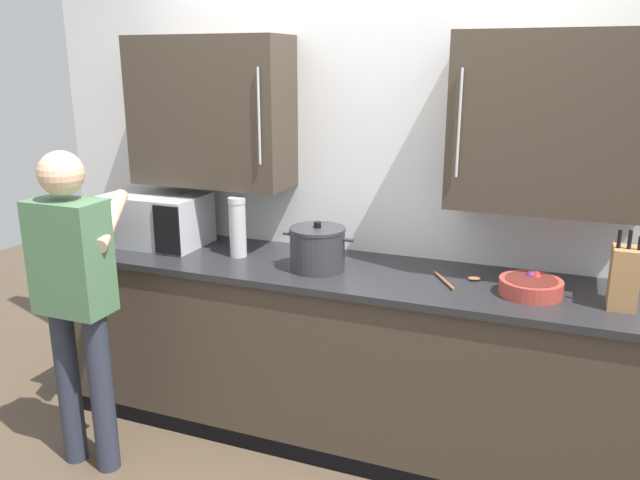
{
  "coord_description": "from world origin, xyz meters",
  "views": [
    {
      "loc": [
        0.94,
        -2.18,
        1.92
      ],
      "look_at": [
        -0.15,
        0.58,
        1.08
      ],
      "focal_mm": 35.53,
      "sensor_mm": 36.0,
      "label": 1
    }
  ],
  "objects_px": {
    "microwave_oven": "(151,219)",
    "thermos_flask": "(238,227)",
    "stock_pot": "(317,249)",
    "knife_block": "(624,277)",
    "wooden_spoon": "(459,279)",
    "person_figure": "(74,287)",
    "fruit_bowl": "(531,286)"
  },
  "relations": [
    {
      "from": "stock_pot",
      "to": "person_figure",
      "type": "height_order",
      "value": "person_figure"
    },
    {
      "from": "thermos_flask",
      "to": "fruit_bowl",
      "type": "bearing_deg",
      "value": -1.28
    },
    {
      "from": "thermos_flask",
      "to": "wooden_spoon",
      "type": "bearing_deg",
      "value": 1.48
    },
    {
      "from": "microwave_oven",
      "to": "knife_block",
      "type": "xyz_separation_m",
      "value": [
        2.4,
        -0.08,
        -0.01
      ]
    },
    {
      "from": "microwave_oven",
      "to": "person_figure",
      "type": "height_order",
      "value": "person_figure"
    },
    {
      "from": "knife_block",
      "to": "person_figure",
      "type": "xyz_separation_m",
      "value": [
        -2.32,
        -0.63,
        -0.14
      ]
    },
    {
      "from": "wooden_spoon",
      "to": "person_figure",
      "type": "xyz_separation_m",
      "value": [
        -1.64,
        -0.7,
        -0.02
      ]
    },
    {
      "from": "microwave_oven",
      "to": "stock_pot",
      "type": "relative_size",
      "value": 1.97
    },
    {
      "from": "knife_block",
      "to": "person_figure",
      "type": "bearing_deg",
      "value": -164.82
    },
    {
      "from": "wooden_spoon",
      "to": "fruit_bowl",
      "type": "bearing_deg",
      "value": -10.96
    },
    {
      "from": "wooden_spoon",
      "to": "fruit_bowl",
      "type": "relative_size",
      "value": 0.87
    },
    {
      "from": "knife_block",
      "to": "stock_pot",
      "type": "bearing_deg",
      "value": -179.83
    },
    {
      "from": "microwave_oven",
      "to": "fruit_bowl",
      "type": "xyz_separation_m",
      "value": [
        2.04,
        -0.07,
        -0.1
      ]
    },
    {
      "from": "stock_pot",
      "to": "thermos_flask",
      "type": "distance_m",
      "value": 0.47
    },
    {
      "from": "fruit_bowl",
      "to": "stock_pot",
      "type": "distance_m",
      "value": 1.01
    },
    {
      "from": "stock_pot",
      "to": "person_figure",
      "type": "xyz_separation_m",
      "value": [
        -0.96,
        -0.63,
        -0.11
      ]
    },
    {
      "from": "wooden_spoon",
      "to": "person_figure",
      "type": "relative_size",
      "value": 0.15
    },
    {
      "from": "stock_pot",
      "to": "knife_block",
      "type": "relative_size",
      "value": 1.09
    },
    {
      "from": "microwave_oven",
      "to": "knife_block",
      "type": "relative_size",
      "value": 2.15
    },
    {
      "from": "fruit_bowl",
      "to": "knife_block",
      "type": "height_order",
      "value": "knife_block"
    },
    {
      "from": "knife_block",
      "to": "thermos_flask",
      "type": "height_order",
      "value": "knife_block"
    },
    {
      "from": "wooden_spoon",
      "to": "thermos_flask",
      "type": "xyz_separation_m",
      "value": [
        -1.15,
        -0.03,
        0.15
      ]
    },
    {
      "from": "wooden_spoon",
      "to": "person_figure",
      "type": "height_order",
      "value": "person_figure"
    },
    {
      "from": "fruit_bowl",
      "to": "stock_pot",
      "type": "relative_size",
      "value": 0.74
    },
    {
      "from": "fruit_bowl",
      "to": "thermos_flask",
      "type": "distance_m",
      "value": 1.48
    },
    {
      "from": "microwave_oven",
      "to": "thermos_flask",
      "type": "height_order",
      "value": "thermos_flask"
    },
    {
      "from": "wooden_spoon",
      "to": "thermos_flask",
      "type": "bearing_deg",
      "value": -178.52
    },
    {
      "from": "knife_block",
      "to": "fruit_bowl",
      "type": "bearing_deg",
      "value": 177.95
    },
    {
      "from": "wooden_spoon",
      "to": "microwave_oven",
      "type": "bearing_deg",
      "value": 179.75
    },
    {
      "from": "fruit_bowl",
      "to": "person_figure",
      "type": "xyz_separation_m",
      "value": [
        -1.96,
        -0.64,
        -0.05
      ]
    },
    {
      "from": "stock_pot",
      "to": "fruit_bowl",
      "type": "bearing_deg",
      "value": 0.97
    },
    {
      "from": "microwave_oven",
      "to": "stock_pot",
      "type": "xyz_separation_m",
      "value": [
        1.04,
        -0.09,
        -0.03
      ]
    }
  ]
}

